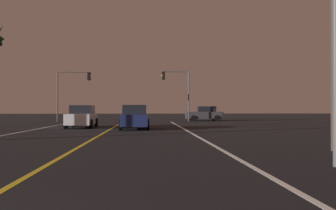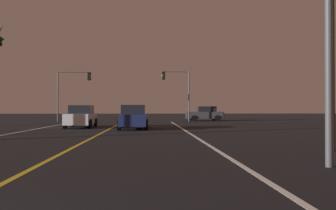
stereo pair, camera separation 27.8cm
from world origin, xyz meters
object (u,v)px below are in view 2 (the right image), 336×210
car_ahead_far (134,117)px  car_oncoming (81,117)px  car_crossing_side (205,114)px  traffic_light_near_left (74,84)px  traffic_light_near_right (176,84)px

car_ahead_far → car_oncoming: bearing=59.8°
car_ahead_far → car_crossing_side: size_ratio=1.00×
car_crossing_side → traffic_light_near_left: size_ratio=0.78×
car_crossing_side → traffic_light_near_left: traffic_light_near_left is taller
car_oncoming → traffic_light_near_right: bearing=146.3°
car_oncoming → traffic_light_near_right: size_ratio=0.77×
car_ahead_far → car_crossing_side: (7.62, 16.69, 0.00)m
car_ahead_far → car_oncoming: size_ratio=1.00×
car_oncoming → traffic_light_near_right: traffic_light_near_right is taller
traffic_light_near_left → car_crossing_side: bearing=8.0°
car_ahead_far → traffic_light_near_left: (-7.16, 14.61, 3.29)m
car_crossing_side → car_ahead_far: bearing=65.5°
car_ahead_far → traffic_light_near_right: (4.05, 14.61, 3.33)m
car_crossing_side → car_oncoming: bearing=50.7°
car_oncoming → traffic_light_near_left: size_ratio=0.78×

